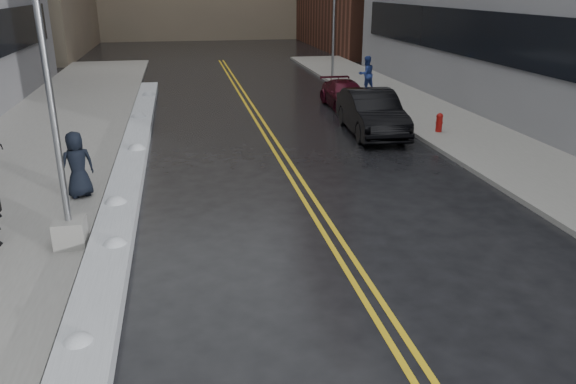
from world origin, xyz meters
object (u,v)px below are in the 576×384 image
lamppost (57,140)px  car_black (372,113)px  fire_hydrant (439,121)px  pedestrian_c (77,165)px  car_maroon (345,95)px  pedestrian_east (366,74)px  traffic_signal (334,23)px

lamppost → car_black: 13.23m
fire_hydrant → pedestrian_c: 13.48m
car_maroon → pedestrian_c: bearing=-134.7°
pedestrian_east → car_black: (-2.47, -8.16, -0.24)m
pedestrian_c → pedestrian_east: bearing=-156.8°
lamppost → fire_hydrant: lamppost is taller
lamppost → traffic_signal: size_ratio=1.27×
car_maroon → car_black: bearing=-94.7°
car_black → fire_hydrant: bearing=-12.7°
traffic_signal → car_black: traffic_signal is taller
pedestrian_c → car_maroon: size_ratio=0.41×
lamppost → traffic_signal: lamppost is taller
lamppost → pedestrian_c: (-0.26, 3.15, -1.49)m
traffic_signal → pedestrian_c: traffic_signal is taller
car_black → car_maroon: bearing=88.9°
pedestrian_c → pedestrian_east: 18.60m
lamppost → traffic_signal: 24.98m
car_maroon → lamppost: bearing=-126.6°
car_maroon → pedestrian_east: bearing=57.0°
lamppost → pedestrian_c: lamppost is taller
lamppost → pedestrian_c: bearing=94.8°
lamppost → car_black: bearing=41.7°
lamppost → traffic_signal: bearing=61.8°
pedestrian_east → car_maroon: pedestrian_east is taller
lamppost → pedestrian_c: 3.50m
car_black → pedestrian_c: bearing=-147.3°
traffic_signal → car_black: 13.66m
car_black → car_maroon: (0.42, 5.00, -0.22)m
traffic_signal → car_black: bearing=-98.6°
lamppost → pedestrian_east: bearing=54.0°
pedestrian_c → car_maroon: (10.48, 10.59, -0.42)m
fire_hydrant → pedestrian_east: 8.91m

